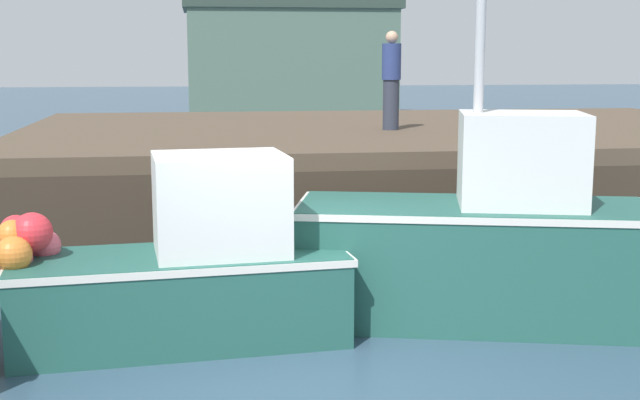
# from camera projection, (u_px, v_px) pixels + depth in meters

# --- Properties ---
(ground) EXTENTS (120.00, 160.00, 0.10)m
(ground) POSITION_uv_depth(u_px,v_px,m) (276.00, 370.00, 8.82)
(ground) COLOR #334C60
(pier) EXTENTS (14.13, 8.92, 1.83)m
(pier) POSITION_uv_depth(u_px,v_px,m) (408.00, 143.00, 15.75)
(pier) COLOR brown
(pier) RESTS_ON ground
(fishing_boat_near_right) EXTENTS (3.89, 1.71, 2.10)m
(fishing_boat_near_right) POSITION_uv_depth(u_px,v_px,m) (182.00, 271.00, 9.43)
(fishing_boat_near_right) COLOR #23564C
(fishing_boat_near_right) RESTS_ON ground
(fishing_boat_mid) EXTENTS (4.48, 2.61, 4.65)m
(fishing_boat_mid) POSITION_uv_depth(u_px,v_px,m) (481.00, 244.00, 10.17)
(fishing_boat_mid) COLOR #23564C
(fishing_boat_mid) RESTS_ON ground
(dockworker) EXTENTS (0.34, 0.34, 1.75)m
(dockworker) POSITION_uv_depth(u_px,v_px,m) (391.00, 80.00, 15.24)
(dockworker) COLOR #2D3342
(dockworker) RESTS_ON pier
(warehouse) EXTENTS (10.20, 6.21, 5.79)m
(warehouse) POSITION_uv_depth(u_px,v_px,m) (289.00, 60.00, 42.08)
(warehouse) COLOR #4C6656
(warehouse) RESTS_ON ground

